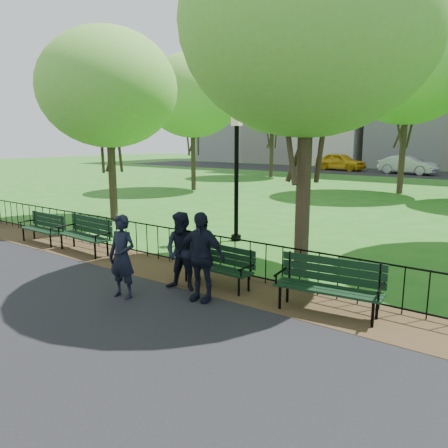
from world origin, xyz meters
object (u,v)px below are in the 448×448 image
Objects in this scene: tree_near_w at (108,88)px; person_mid at (183,252)px; park_bench_left_b at (44,225)px; park_bench_right_a at (330,280)px; tree_far_w at (273,99)px; lamppost at (236,171)px; person_left at (122,257)px; sedan_silver at (408,165)px; park_bench_main at (207,258)px; tree_near_e at (309,24)px; park_bench_left_a at (87,231)px; taxi at (340,162)px; tree_mid_w at (192,96)px; person_right at (201,257)px; tree_far_c at (409,69)px.

person_mid is (7.35, -4.30, -4.01)m from tree_near_w.
park_bench_right_a is (8.92, 0.03, 0.06)m from park_bench_left_b.
tree_far_w is at bearing 103.64° from tree_near_w.
person_mid is at bearing -68.65° from lamppost.
sedan_silver is at bearing 86.37° from person_left.
park_bench_main is 0.34× the size of sedan_silver.
park_bench_left_b is at bearing -164.07° from tree_near_e.
lamppost is 0.49× the size of tree_near_e.
taxi is (-6.36, 33.77, 0.24)m from park_bench_left_a.
tree_near_e is 1.63× the size of sedan_silver.
taxi reaches higher than park_bench_left_b.
tree_near_e is 6.25m from person_left.
lamppost is 2.38× the size of person_left.
lamppost is at bearing -154.69° from taxi.
tree_far_w is at bearing 94.85° from tree_mid_w.
tree_far_w is 27.67m from person_mid.
park_bench_main is 0.43× the size of lamppost.
park_bench_left_a is at bearing -48.00° from tree_near_w.
tree_near_e is at bearing -150.62° from taxi.
person_left is (-0.82, -1.58, 0.24)m from park_bench_main.
sedan_silver is (-4.16, 32.93, 0.22)m from park_bench_main.
park_bench_main is at bearing -162.95° from sedan_silver.
sedan_silver is (-4.66, 33.72, -0.06)m from person_right.
park_bench_left_a is 1.16× the size of person_left.
tree_far_c is 1.98× the size of taxi.
lamppost reaches higher than person_mid.
tree_mid_w is 0.90× the size of tree_far_w.
park_bench_left_b reaches higher than park_bench_main.
sedan_silver is (0.09, 32.80, 0.20)m from park_bench_left_a.
lamppost is 0.56× the size of tree_near_w.
tree_near_w is at bearing 141.22° from person_right.
park_bench_right_a is at bearing -38.51° from lamppost.
tree_near_e is 25.43m from tree_far_w.
person_right is at bearing -62.33° from tree_far_w.
tree_far_c is (6.49, 14.91, 1.88)m from tree_near_w.
park_bench_left_a is 0.27× the size of tree_near_w.
tree_mid_w is 1.64× the size of sedan_silver.
tree_far_w is at bearing 122.02° from tree_near_e.
tree_far_w is at bearing 115.36° from park_bench_right_a.
park_bench_main is 5.44m from tree_near_e.
tree_mid_w reaches higher than sedan_silver.
lamppost is 5.52m from person_left.
park_bench_main is 0.98m from person_right.
park_bench_main is 0.21× the size of tree_near_e.
person_left reaches higher than person_mid.
person_left is at bearing -53.95° from tree_mid_w.
tree_mid_w is (-3.94, 9.29, 0.66)m from tree_near_w.
tree_far_c is (-2.14, 16.49, 1.26)m from tree_near_e.
person_right is (1.32, 0.79, 0.04)m from person_left.
sedan_silver is (6.45, -0.97, -0.04)m from taxi.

